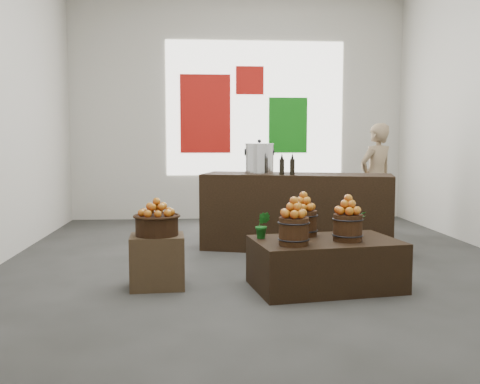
{
  "coord_description": "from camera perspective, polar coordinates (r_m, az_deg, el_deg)",
  "views": [
    {
      "loc": [
        -0.72,
        -6.22,
        1.4
      ],
      "look_at": [
        -0.27,
        -0.4,
        0.85
      ],
      "focal_mm": 40.0,
      "sensor_mm": 36.0,
      "label": 1
    }
  ],
  "objects": [
    {
      "name": "apple_bucket_front_right",
      "position": [
        5.14,
        11.41,
        -3.74
      ],
      "size": [
        0.27,
        0.27,
        0.25
      ],
      "primitive_type": "cylinder",
      "color": "#39200F",
      "rests_on": "display_table"
    },
    {
      "name": "stock_pot_left",
      "position": [
        7.02,
        2.07,
        3.52
      ],
      "size": [
        0.37,
        0.37,
        0.37
      ],
      "primitive_type": "cylinder",
      "color": "silver",
      "rests_on": "counter"
    },
    {
      "name": "deco_red_left",
      "position": [
        9.7,
        -3.72,
        8.32
      ],
      "size": [
        0.9,
        0.04,
        1.4
      ],
      "primitive_type": "cube",
      "color": "#B7130E",
      "rests_on": "back_wall"
    },
    {
      "name": "apples_in_basket",
      "position": [
        5.15,
        -8.89,
        -1.61
      ],
      "size": [
        0.32,
        0.32,
        0.17
      ],
      "primitive_type": null,
      "color": "#91040B",
      "rests_on": "wicker_basket"
    },
    {
      "name": "ground",
      "position": [
        6.42,
        2.16,
        -7.24
      ],
      "size": [
        7.0,
        7.0,
        0.0
      ],
      "primitive_type": "plane",
      "color": "#3A3A37",
      "rests_on": "ground"
    },
    {
      "name": "display_table",
      "position": [
        5.23,
        9.07,
        -7.57
      ],
      "size": [
        1.47,
        1.04,
        0.47
      ],
      "primitive_type": "cube",
      "rotation": [
        0.0,
        0.0,
        0.16
      ],
      "color": "black",
      "rests_on": "ground"
    },
    {
      "name": "deco_red_upper",
      "position": [
        9.79,
        1.05,
        11.82
      ],
      "size": [
        0.5,
        0.04,
        0.5
      ],
      "primitive_type": "cube",
      "color": "#B7130E",
      "rests_on": "back_wall"
    },
    {
      "name": "back_opening",
      "position": [
        9.77,
        1.63,
        8.89
      ],
      "size": [
        3.2,
        0.02,
        2.4
      ],
      "primitive_type": "cube",
      "color": "white",
      "rests_on": "back_wall"
    },
    {
      "name": "herb_garnish_right",
      "position": [
        5.48,
        12.1,
        -3.24
      ],
      "size": [
        0.24,
        0.21,
        0.24
      ],
      "primitive_type": "imported",
      "rotation": [
        0.0,
        0.0,
        0.12
      ],
      "color": "#135D1A",
      "rests_on": "display_table"
    },
    {
      "name": "crate",
      "position": [
        5.24,
        -8.81,
        -7.33
      ],
      "size": [
        0.53,
        0.45,
        0.51
      ],
      "primitive_type": "cube",
      "rotation": [
        0.0,
        0.0,
        0.06
      ],
      "color": "#493422",
      "rests_on": "ground"
    },
    {
      "name": "apples_in_bucket_front_right",
      "position": [
        5.11,
        11.46,
        -1.34
      ],
      "size": [
        0.2,
        0.2,
        0.18
      ],
      "primitive_type": null,
      "color": "#91040B",
      "rests_on": "apple_bucket_front_right"
    },
    {
      "name": "apples_in_bucket_front_left",
      "position": [
        4.82,
        5.77,
        -1.65
      ],
      "size": [
        0.2,
        0.2,
        0.18
      ],
      "primitive_type": null,
      "color": "#91040B",
      "rests_on": "apple_bucket_front_left"
    },
    {
      "name": "herb_garnish_left",
      "position": [
        5.15,
        2.42,
        -3.55
      ],
      "size": [
        0.17,
        0.16,
        0.26
      ],
      "primitive_type": "imported",
      "rotation": [
        0.0,
        0.0,
        -0.33
      ],
      "color": "#135D1A",
      "rests_on": "display_table"
    },
    {
      "name": "counter",
      "position": [
        7.0,
        6.03,
        -2.09
      ],
      "size": [
        2.53,
        1.41,
        0.99
      ],
      "primitive_type": "cube",
      "rotation": [
        0.0,
        0.0,
        -0.28
      ],
      "color": "black",
      "rests_on": "ground"
    },
    {
      "name": "back_wall",
      "position": [
        9.76,
        -0.16,
        8.9
      ],
      "size": [
        6.0,
        0.04,
        4.0
      ],
      "primitive_type": "cube",
      "color": "beige",
      "rests_on": "ground"
    },
    {
      "name": "deco_green_right",
      "position": [
        9.83,
        5.14,
        7.1
      ],
      "size": [
        0.7,
        0.04,
        1.0
      ],
      "primitive_type": "cube",
      "color": "#127412",
      "rests_on": "back_wall"
    },
    {
      "name": "apple_bucket_front_left",
      "position": [
        4.85,
        5.74,
        -4.2
      ],
      "size": [
        0.27,
        0.27,
        0.25
      ],
      "primitive_type": "cylinder",
      "color": "#39200F",
      "rests_on": "display_table"
    },
    {
      "name": "apples_in_bucket_rear",
      "position": [
        5.32,
        6.78,
        -1.01
      ],
      "size": [
        0.2,
        0.2,
        0.18
      ],
      "primitive_type": null,
      "color": "#91040B",
      "rests_on": "apple_bucket_rear"
    },
    {
      "name": "shopper",
      "position": [
        8.42,
        14.3,
        1.4
      ],
      "size": [
        0.73,
        0.64,
        1.68
      ],
      "primitive_type": "imported",
      "rotation": [
        0.0,
        0.0,
        3.63
      ],
      "color": "#8C7456",
      "rests_on": "ground"
    },
    {
      "name": "wicker_basket",
      "position": [
        5.17,
        -8.86,
        -3.57
      ],
      "size": [
        0.41,
        0.41,
        0.19
      ],
      "primitive_type": "cylinder",
      "color": "black",
      "rests_on": "crate"
    },
    {
      "name": "oil_cruets",
      "position": [
        6.71,
        5.88,
        2.99
      ],
      "size": [
        0.19,
        0.11,
        0.27
      ],
      "primitive_type": null,
      "rotation": [
        0.0,
        0.0,
        -0.28
      ],
      "color": "black",
      "rests_on": "counter"
    },
    {
      "name": "apple_bucket_rear",
      "position": [
        5.34,
        6.75,
        -3.32
      ],
      "size": [
        0.27,
        0.27,
        0.25
      ],
      "primitive_type": "cylinder",
      "color": "#39200F",
      "rests_on": "display_table"
    }
  ]
}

